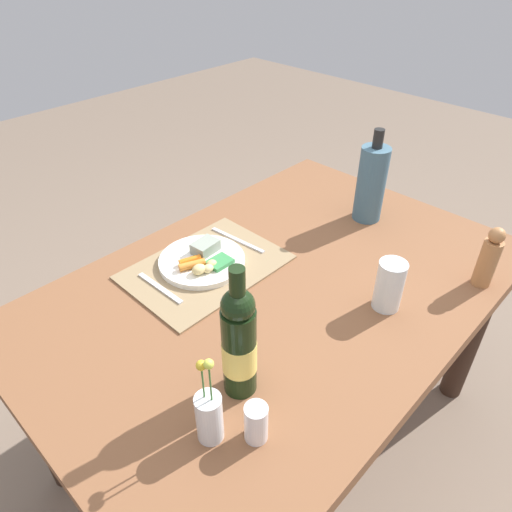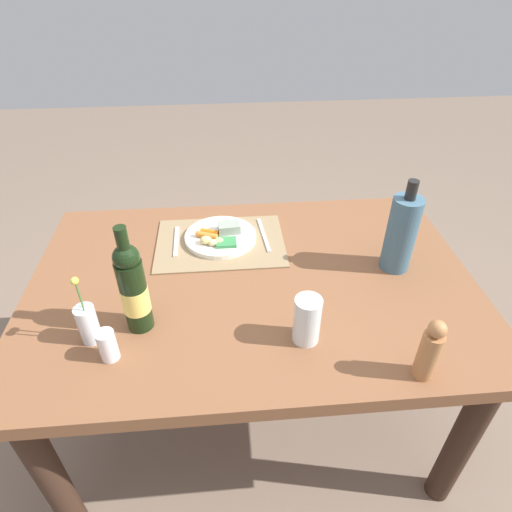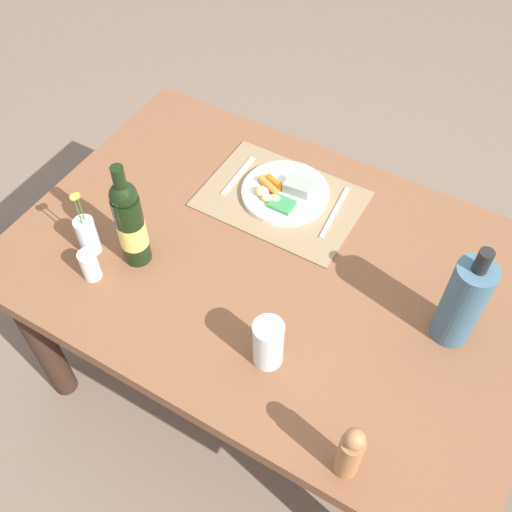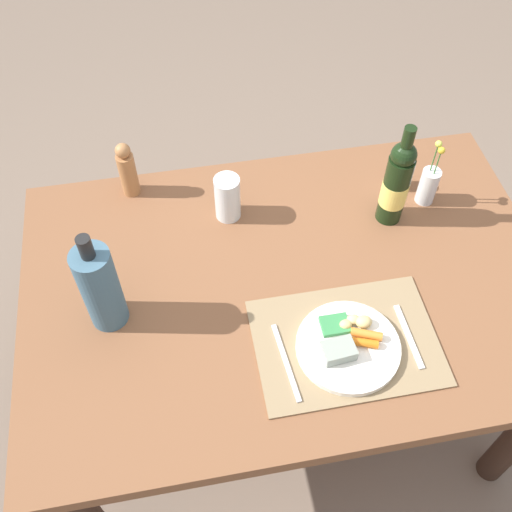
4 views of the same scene
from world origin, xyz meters
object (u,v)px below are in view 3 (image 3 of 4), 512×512
Objects in this scene: dinner_plate at (285,192)px; cooler_bottle at (463,302)px; dining_table at (275,283)px; water_tumbler at (268,345)px; salt_shaker at (90,265)px; wine_bottle at (130,223)px; knife at (238,176)px; flower_vase at (87,234)px; pepper_mill at (350,453)px; fork at (335,212)px.

cooler_bottle is at bearing 160.82° from dinner_plate.
dinner_plate is (0.10, -0.22, 0.12)m from dining_table.
water_tumbler reaches higher than dinner_plate.
salt_shaker is 0.92m from cooler_bottle.
cooler_bottle is (-0.47, -0.03, 0.23)m from dining_table.
wine_bottle is 2.32× the size of water_tumbler.
knife is 0.82× the size of flower_vase.
water_tumbler is at bearing -27.94° from pepper_mill.
wine_bottle is (0.33, 0.17, 0.24)m from dining_table.
dining_table is at bearing 113.23° from dinner_plate.
pepper_mill is at bearing 167.38° from flower_vase.
dining_table is 6.34× the size of flower_vase.
knife is (0.16, 0.00, -0.01)m from dinner_plate.
knife is 2.01× the size of salt_shaker.
water_tumbler is (-0.22, 0.49, 0.04)m from dinner_plate.
dining_table is at bearing -64.67° from water_tumbler.
wine_bottle is 0.83m from cooler_bottle.
pepper_mill is at bearing 171.16° from salt_shaker.
fork and knife have the same top height.
dining_table is 0.60m from pepper_mill.
knife is 1.29× the size of water_tumbler.
dining_table is 6.68× the size of fork.
salt_shaker is 0.09m from flower_vase.
pepper_mill reaches higher than fork.
flower_vase is at bearing -4.61° from water_tumbler.
dining_table is 0.27m from fork.
flower_vase is (0.13, 0.04, -0.07)m from wine_bottle.
cooler_bottle is 0.96m from flower_vase.
dinner_plate is at bearing -52.09° from pepper_mill.
wine_bottle is 0.16m from salt_shaker.
pepper_mill is at bearing 162.13° from wine_bottle.
water_tumbler is at bearing -177.72° from salt_shaker.
dining_table is 7.76× the size of knife.
cooler_bottle is (-0.08, -0.43, 0.04)m from pepper_mill.
fork is 1.50× the size of water_tumbler.
flower_vase is (0.93, 0.24, -0.07)m from cooler_bottle.
fork reaches higher than dining_table.
dinner_plate is 0.54m from water_tumbler.
cooler_bottle reaches higher than dining_table.
flower_vase is (0.58, -0.05, 0.00)m from water_tumbler.
wine_bottle is (0.39, 0.41, 0.13)m from fork.
salt_shaker is at bearing 43.86° from fork.
dining_table is 0.33m from water_tumbler.
salt_shaker is at bearing 35.80° from dining_table.
flower_vase reaches higher than pepper_mill.
dinner_plate is 1.80× the size of water_tumbler.
flower_vase is (0.36, 0.44, 0.05)m from dinner_plate.
flower_vase reaches higher than knife.
wine_bottle is at bearing -160.84° from flower_vase.
dinner_plate is at bearing -65.63° from water_tumbler.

